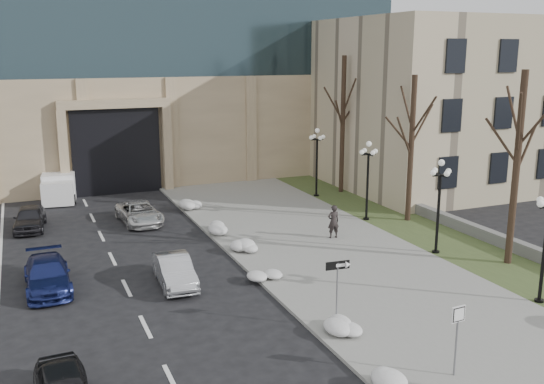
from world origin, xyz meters
The scene contains 25 objects.
sidewalk centered at (3.50, 14.00, 0.06)m, with size 9.00×40.00×0.12m, color gray.
curb centered at (-1.00, 14.00, 0.07)m, with size 0.30×40.00×0.14m, color gray.
grass_strip centered at (10.00, 14.00, 0.05)m, with size 4.00×40.00×0.10m, color #3B4C26.
stone_wall centered at (12.00, 16.00, 0.35)m, with size 0.50×30.00×0.70m, color slate.
classical_building centered at (22.00, 27.98, 6.00)m, with size 22.00×18.12×12.00m.
car_b centered at (-4.51, 13.60, 0.64)m, with size 1.35×3.88×1.28m, color #A8AAB0.
car_c centered at (-9.55, 15.14, 0.64)m, with size 1.80×4.42×1.28m, color navy.
car_d centered at (-4.08, 23.81, 0.61)m, with size 2.04×4.41×1.23m, color silver.
car_e centered at (-9.99, 24.87, 0.66)m, with size 1.57×3.89×1.33m, color #29282D.
pedestrian centered at (4.77, 16.56, 1.01)m, with size 0.65×0.43×1.79m, color black.
box_truck centered at (-7.87, 32.16, 0.90)m, with size 2.71×6.06×1.86m.
one_way_sign centered at (0.03, 7.23, 2.10)m, with size 0.95×0.27×2.54m.
keep_sign centered at (1.50, 2.76, 1.75)m, with size 0.51×0.09×2.38m.
snow_clump_b centered at (-0.40, 3.07, 0.30)m, with size 1.10×1.60×0.36m, color silver.
snow_clump_c centered at (-0.37, 6.84, 0.30)m, with size 1.10×1.60×0.36m, color silver.
snow_clump_d centered at (-0.81, 12.08, 0.30)m, with size 1.10×1.60×0.36m, color silver.
snow_clump_e centered at (-0.40, 16.03, 0.30)m, with size 1.10×1.60×0.36m, color silver.
snow_clump_f centered at (-0.55, 19.93, 0.30)m, with size 1.10×1.60×0.36m, color silver.
snow_clump_g centered at (-0.52, 25.15, 0.30)m, with size 1.10×1.60×0.36m, color silver.
lamppost_b centered at (8.30, 12.50, 3.07)m, with size 1.18×1.18×4.76m.
lamppost_c centered at (8.30, 19.00, 3.07)m, with size 1.18×1.18×4.76m.
lamppost_d centered at (8.30, 25.50, 3.07)m, with size 1.18×1.18×4.76m.
tree_near centered at (10.50, 10.00, 5.83)m, with size 3.20×3.20×9.00m.
tree_mid centered at (10.50, 18.00, 5.50)m, with size 3.20×3.20×8.50m.
tree_far centered at (10.50, 26.00, 6.15)m, with size 3.20×3.20×9.50m.
Camera 1 is at (-10.12, -10.52, 9.78)m, focal length 40.00 mm.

